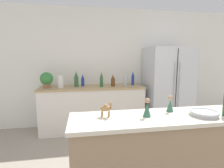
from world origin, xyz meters
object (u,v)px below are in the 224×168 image
Objects in this scene: wise_man_figurine_blue at (147,109)px; refrigerator at (167,88)px; potted_plant at (47,79)px; back_bottle_0 at (76,79)px; paper_towel_roll at (60,82)px; fruit_bowl at (204,113)px; back_bottle_4 at (125,79)px; back_bottle_5 at (83,80)px; back_bottle_1 at (133,78)px; back_bottle_3 at (113,81)px; wise_man_figurine_crimson at (170,105)px; camel_figurine at (106,108)px; back_bottle_2 at (101,79)px.

refrigerator is at bearing 58.58° from wise_man_figurine_blue.
back_bottle_0 is at bearing 5.20° from potted_plant.
paper_towel_roll reaches higher than fruit_bowl.
back_bottle_0 is 1.07× the size of back_bottle_4.
refrigerator is 6.71× the size of back_bottle_5.
back_bottle_3 is (-0.45, -0.09, -0.03)m from back_bottle_1.
paper_towel_roll is 2.62m from fruit_bowl.
wise_man_figurine_blue is at bearing -91.15° from back_bottle_3.
back_bottle_3 is 2.16m from fruit_bowl.
wise_man_figurine_crimson is (0.98, -2.01, -0.03)m from back_bottle_0.
back_bottle_3 is at bearing -168.10° from back_bottle_1.
refrigerator reaches higher than potted_plant.
back_bottle_4 is (0.25, -0.01, 0.02)m from back_bottle_3.
back_bottle_3 is at bearing 103.10° from fruit_bowl.
back_bottle_0 is 1.03× the size of back_bottle_1.
back_bottle_3 is at bearing 178.66° from refrigerator.
back_bottle_5 reaches higher than camel_figurine.
back_bottle_0 is at bearing 108.32° from wise_man_figurine_blue.
back_bottle_0 reaches higher than back_bottle_1.
back_bottle_4 reaches higher than fruit_bowl.
back_bottle_3 is (0.24, 0.03, -0.03)m from back_bottle_2.
potted_plant is 0.56m from back_bottle_0.
refrigerator is 0.96m from back_bottle_4.
wise_man_figurine_blue is 0.30m from wise_man_figurine_crimson.
back_bottle_2 is 1.97m from camel_figurine.
back_bottle_3 reaches higher than camel_figurine.
back_bottle_2 is (-1.43, 0.00, 0.21)m from refrigerator.
refrigerator reaches higher than back_bottle_5.
fruit_bowl is at bearing -76.90° from back_bottle_3.
back_bottle_4 is 1.15× the size of fruit_bowl.
back_bottle_4 is 0.88m from back_bottle_5.
refrigerator is 2.24m from paper_towel_roll.
fruit_bowl is 1.48× the size of wise_man_figurine_blue.
back_bottle_3 reaches higher than fruit_bowl.
wise_man_figurine_blue is at bearing -75.10° from back_bottle_5.
back_bottle_5 is at bearing 15.66° from back_bottle_0.
potted_plant is 1.03× the size of back_bottle_4.
back_bottle_0 is 2.23m from wise_man_figurine_blue.
camel_figurine is (-0.90, 0.12, 0.06)m from fruit_bowl.
wise_man_figurine_blue is at bearing -121.42° from refrigerator.
fruit_bowl is 1.81× the size of camel_figurine.
refrigerator is 2.36m from wise_man_figurine_blue.
potted_plant is at bearing 178.75° from back_bottle_4.
potted_plant is at bearing 178.80° from refrigerator.
fruit_bowl is at bearing -34.21° from wise_man_figurine_crimson.
camel_figurine is at bearing 171.96° from wise_man_figurine_blue.
paper_towel_roll is 1.65× the size of camel_figurine.
back_bottle_1 is 0.99× the size of back_bottle_2.
back_bottle_0 is 1.82× the size of wise_man_figurine_blue.
back_bottle_2 reaches higher than back_bottle_5.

